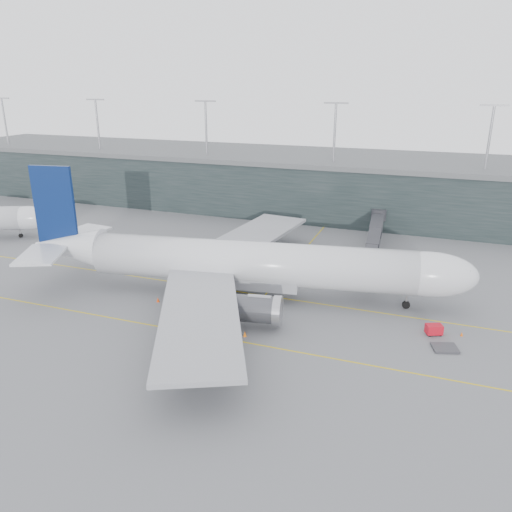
% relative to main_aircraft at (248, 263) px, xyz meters
% --- Properties ---
extents(ground, '(320.00, 320.00, 0.00)m').
position_rel_main_aircraft_xyz_m(ground, '(-2.43, 5.17, -5.87)').
color(ground, slate).
rests_on(ground, ground).
extents(taxiline_a, '(160.00, 0.25, 0.02)m').
position_rel_main_aircraft_xyz_m(taxiline_a, '(-2.43, 1.17, -5.86)').
color(taxiline_a, gold).
rests_on(taxiline_a, ground).
extents(taxiline_b, '(160.00, 0.25, 0.02)m').
position_rel_main_aircraft_xyz_m(taxiline_b, '(-2.43, -14.83, -5.86)').
color(taxiline_b, gold).
rests_on(taxiline_b, ground).
extents(taxiline_lead_main, '(0.25, 60.00, 0.02)m').
position_rel_main_aircraft_xyz_m(taxiline_lead_main, '(2.57, 25.17, -5.86)').
color(taxiline_lead_main, gold).
rests_on(taxiline_lead_main, ground).
extents(taxiline_lead_adj, '(0.25, 60.00, 0.02)m').
position_rel_main_aircraft_xyz_m(taxiline_lead_adj, '(-77.43, 25.17, -5.86)').
color(taxiline_lead_adj, gold).
rests_on(taxiline_lead_adj, ground).
extents(terminal, '(240.00, 36.00, 29.00)m').
position_rel_main_aircraft_xyz_m(terminal, '(-2.43, 63.16, 1.75)').
color(terminal, black).
rests_on(terminal, ground).
extents(main_aircraft, '(74.39, 69.13, 20.90)m').
position_rel_main_aircraft_xyz_m(main_aircraft, '(0.00, 0.00, 0.00)').
color(main_aircraft, silver).
rests_on(main_aircraft, ground).
extents(jet_bridge, '(5.86, 43.50, 5.74)m').
position_rel_main_aircraft_xyz_m(jet_bridge, '(17.55, 26.80, -1.57)').
color(jet_bridge, '#2B2B30').
rests_on(jet_bridge, ground).
extents(gse_cart, '(2.63, 2.22, 1.53)m').
position_rel_main_aircraft_xyz_m(gse_cart, '(29.71, -3.44, -5.01)').
color(gse_cart, red).
rests_on(gse_cart, ground).
extents(baggage_dolly, '(3.91, 3.48, 0.33)m').
position_rel_main_aircraft_xyz_m(baggage_dolly, '(31.27, -7.26, -5.67)').
color(baggage_dolly, '#353439').
rests_on(baggage_dolly, ground).
extents(uld_a, '(2.30, 1.93, 1.92)m').
position_rel_main_aircraft_xyz_m(uld_a, '(-7.18, 14.97, -4.86)').
color(uld_a, '#3E3F44').
rests_on(uld_a, ground).
extents(uld_b, '(2.49, 2.15, 1.99)m').
position_rel_main_aircraft_xyz_m(uld_b, '(-4.20, 15.76, -4.82)').
color(uld_b, '#3E3F44').
rests_on(uld_b, ground).
extents(uld_c, '(2.08, 1.73, 1.76)m').
position_rel_main_aircraft_xyz_m(uld_c, '(-1.64, 14.72, -4.94)').
color(uld_c, '#3E3F44').
rests_on(uld_c, ground).
extents(cone_nose, '(0.38, 0.38, 0.61)m').
position_rel_main_aircraft_xyz_m(cone_nose, '(33.48, -2.48, -5.56)').
color(cone_nose, '#E85D0C').
rests_on(cone_nose, ground).
extents(cone_wing_stbd, '(0.49, 0.49, 0.77)m').
position_rel_main_aircraft_xyz_m(cone_wing_stbd, '(4.62, -13.24, -5.48)').
color(cone_wing_stbd, orange).
rests_on(cone_wing_stbd, ground).
extents(cone_wing_port, '(0.50, 0.50, 0.79)m').
position_rel_main_aircraft_xyz_m(cone_wing_port, '(8.57, 17.96, -5.47)').
color(cone_wing_port, orange).
rests_on(cone_wing_port, ground).
extents(cone_tail, '(0.50, 0.50, 0.79)m').
position_rel_main_aircraft_xyz_m(cone_tail, '(-13.02, -7.25, -5.47)').
color(cone_tail, '#E0400C').
rests_on(cone_tail, ground).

